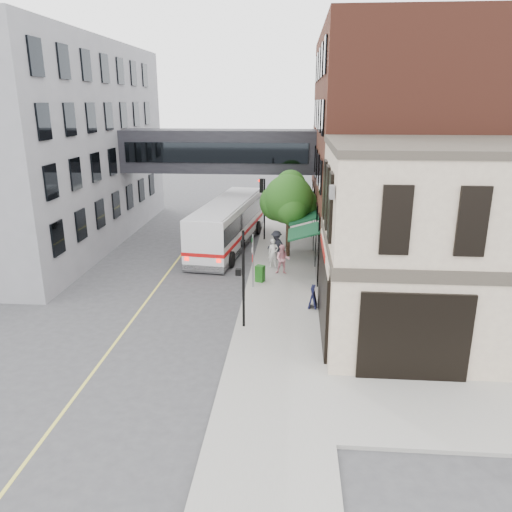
% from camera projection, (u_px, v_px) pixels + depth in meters
% --- Properties ---
extents(ground, '(120.00, 120.00, 0.00)m').
position_uv_depth(ground, '(230.00, 349.00, 20.96)').
color(ground, '#38383A').
rests_on(ground, ground).
extents(sidewalk_main, '(4.00, 60.00, 0.15)m').
position_uv_depth(sidewalk_main, '(285.00, 252.00, 34.12)').
color(sidewalk_main, gray).
rests_on(sidewalk_main, ground).
extents(corner_building, '(10.19, 8.12, 8.45)m').
position_uv_depth(corner_building, '(446.00, 245.00, 20.94)').
color(corner_building, tan).
rests_on(corner_building, ground).
extents(brick_building, '(13.76, 18.00, 14.00)m').
position_uv_depth(brick_building, '(410.00, 149.00, 32.41)').
color(brick_building, '#55261A').
rests_on(brick_building, ground).
extents(opposite_building, '(14.00, 24.00, 14.00)m').
position_uv_depth(opposite_building, '(19.00, 145.00, 35.38)').
color(opposite_building, slate).
rests_on(opposite_building, ground).
extents(skyway_bridge, '(14.00, 3.18, 3.00)m').
position_uv_depth(skyway_bridge, '(219.00, 151.00, 36.38)').
color(skyway_bridge, black).
rests_on(skyway_bridge, ground).
extents(traffic_signal_near, '(0.44, 0.22, 4.60)m').
position_uv_depth(traffic_signal_near, '(243.00, 267.00, 21.95)').
color(traffic_signal_near, black).
rests_on(traffic_signal_near, sidewalk_main).
extents(traffic_signal_far, '(0.53, 0.28, 4.50)m').
position_uv_depth(traffic_signal_far, '(263.00, 197.00, 36.13)').
color(traffic_signal_far, black).
rests_on(traffic_signal_far, sidewalk_main).
extents(street_sign_pole, '(0.08, 0.75, 3.00)m').
position_uv_depth(street_sign_pole, '(253.00, 256.00, 27.02)').
color(street_sign_pole, gray).
rests_on(street_sign_pole, sidewalk_main).
extents(street_tree, '(3.80, 3.20, 5.60)m').
position_uv_depth(street_tree, '(289.00, 199.00, 32.22)').
color(street_tree, '#382619').
rests_on(street_tree, sidewalk_main).
extents(lane_marking, '(0.12, 40.00, 0.01)m').
position_uv_depth(lane_marking, '(170.00, 270.00, 30.85)').
color(lane_marking, '#D8CC4C').
rests_on(lane_marking, ground).
extents(bus, '(4.17, 12.31, 3.25)m').
position_uv_depth(bus, '(228.00, 222.00, 35.04)').
color(bus, silver).
rests_on(bus, ground).
extents(pedestrian_a, '(0.74, 0.59, 1.76)m').
position_uv_depth(pedestrian_a, '(273.00, 253.00, 30.71)').
color(pedestrian_a, silver).
rests_on(pedestrian_a, sidewalk_main).
extents(pedestrian_b, '(0.89, 0.72, 1.76)m').
position_uv_depth(pedestrian_b, '(283.00, 259.00, 29.46)').
color(pedestrian_b, pink).
rests_on(pedestrian_b, sidewalk_main).
extents(pedestrian_c, '(1.42, 1.20, 1.91)m').
position_uv_depth(pedestrian_c, '(276.00, 245.00, 32.09)').
color(pedestrian_c, black).
rests_on(pedestrian_c, sidewalk_main).
extents(newspaper_box, '(0.59, 0.56, 0.94)m').
position_uv_depth(newspaper_box, '(260.00, 274.00, 28.27)').
color(newspaper_box, '#175212').
rests_on(newspaper_box, sidewalk_main).
extents(sandwich_board, '(0.47, 0.66, 1.10)m').
position_uv_depth(sandwich_board, '(313.00, 297.00, 24.71)').
color(sandwich_board, black).
rests_on(sandwich_board, sidewalk_main).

